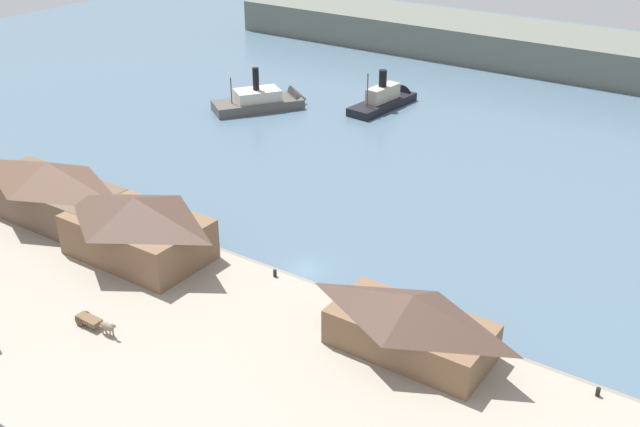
{
  "coord_description": "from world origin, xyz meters",
  "views": [
    {
      "loc": [
        48.24,
        -67.62,
        49.67
      ],
      "look_at": [
        -5.08,
        10.8,
        2.0
      ],
      "focal_mm": 42.5,
      "sensor_mm": 36.0,
      "label": 1
    }
  ],
  "objects_px": {
    "ferry_shed_central_terminal": "(137,226)",
    "ferry_shed_customs_shed": "(411,323)",
    "mooring_post_west": "(275,273)",
    "ferry_shed_west_terminal": "(51,190)",
    "mooring_post_east": "(598,392)",
    "ferry_departing_north": "(269,101)",
    "horse_cart": "(96,322)",
    "ferry_moored_east": "(388,98)"
  },
  "relations": [
    {
      "from": "ferry_departing_north",
      "to": "ferry_shed_west_terminal",
      "type": "bearing_deg",
      "value": -83.54
    },
    {
      "from": "horse_cart",
      "to": "mooring_post_east",
      "type": "relative_size",
      "value": 6.64
    },
    {
      "from": "mooring_post_east",
      "to": "ferry_departing_north",
      "type": "relative_size",
      "value": 0.05
    },
    {
      "from": "ferry_shed_customs_shed",
      "to": "ferry_departing_north",
      "type": "relative_size",
      "value": 0.88
    },
    {
      "from": "ferry_shed_customs_shed",
      "to": "ferry_departing_north",
      "type": "height_order",
      "value": "ferry_departing_north"
    },
    {
      "from": "mooring_post_east",
      "to": "ferry_departing_north",
      "type": "distance_m",
      "value": 96.56
    },
    {
      "from": "ferry_moored_east",
      "to": "ferry_shed_central_terminal",
      "type": "bearing_deg",
      "value": -86.06
    },
    {
      "from": "ferry_shed_customs_shed",
      "to": "horse_cart",
      "type": "xyz_separation_m",
      "value": [
        -30.06,
        -15.94,
        -2.51
      ]
    },
    {
      "from": "horse_cart",
      "to": "ferry_departing_north",
      "type": "bearing_deg",
      "value": 114.02
    },
    {
      "from": "ferry_shed_central_terminal",
      "to": "mooring_post_west",
      "type": "bearing_deg",
      "value": 17.59
    },
    {
      "from": "ferry_shed_central_terminal",
      "to": "horse_cart",
      "type": "height_order",
      "value": "ferry_shed_central_terminal"
    },
    {
      "from": "ferry_shed_central_terminal",
      "to": "mooring_post_west",
      "type": "height_order",
      "value": "ferry_shed_central_terminal"
    },
    {
      "from": "mooring_post_east",
      "to": "ferry_moored_east",
      "type": "bearing_deg",
      "value": 132.3
    },
    {
      "from": "mooring_post_west",
      "to": "ferry_shed_central_terminal",
      "type": "bearing_deg",
      "value": -162.41
    },
    {
      "from": "ferry_shed_west_terminal",
      "to": "horse_cart",
      "type": "bearing_deg",
      "value": -30.24
    },
    {
      "from": "ferry_shed_west_terminal",
      "to": "horse_cart",
      "type": "height_order",
      "value": "ferry_shed_west_terminal"
    },
    {
      "from": "ferry_shed_customs_shed",
      "to": "mooring_post_east",
      "type": "relative_size",
      "value": 18.99
    },
    {
      "from": "horse_cart",
      "to": "ferry_moored_east",
      "type": "xyz_separation_m",
      "value": [
        -13.11,
        87.44,
        -0.61
      ]
    },
    {
      "from": "ferry_shed_west_terminal",
      "to": "mooring_post_east",
      "type": "xyz_separation_m",
      "value": [
        74.32,
        4.69,
        -3.86
      ]
    },
    {
      "from": "ferry_departing_north",
      "to": "mooring_post_west",
      "type": "bearing_deg",
      "value": -51.64
    },
    {
      "from": "ferry_shed_west_terminal",
      "to": "ferry_departing_north",
      "type": "distance_m",
      "value": 58.02
    },
    {
      "from": "ferry_shed_west_terminal",
      "to": "mooring_post_west",
      "type": "distance_m",
      "value": 35.79
    },
    {
      "from": "ferry_shed_west_terminal",
      "to": "mooring_post_east",
      "type": "distance_m",
      "value": 74.57
    },
    {
      "from": "ferry_moored_east",
      "to": "mooring_post_west",
      "type": "bearing_deg",
      "value": -71.58
    },
    {
      "from": "mooring_post_west",
      "to": "ferry_departing_north",
      "type": "distance_m",
      "value": 67.31
    },
    {
      "from": "ferry_shed_central_terminal",
      "to": "ferry_moored_east",
      "type": "relative_size",
      "value": 0.94
    },
    {
      "from": "ferry_shed_west_terminal",
      "to": "ferry_shed_customs_shed",
      "type": "distance_m",
      "value": 55.9
    },
    {
      "from": "mooring_post_west",
      "to": "ferry_shed_west_terminal",
      "type": "bearing_deg",
      "value": -172.35
    },
    {
      "from": "horse_cart",
      "to": "ferry_departing_north",
      "type": "xyz_separation_m",
      "value": [
        -32.35,
        72.57,
        -0.62
      ]
    },
    {
      "from": "mooring_post_west",
      "to": "horse_cart",
      "type": "bearing_deg",
      "value": -115.47
    },
    {
      "from": "ferry_shed_west_terminal",
      "to": "mooring_post_east",
      "type": "relative_size",
      "value": 24.13
    },
    {
      "from": "ferry_shed_west_terminal",
      "to": "mooring_post_east",
      "type": "bearing_deg",
      "value": 3.61
    },
    {
      "from": "ferry_shed_west_terminal",
      "to": "horse_cart",
      "type": "distance_m",
      "value": 30.09
    },
    {
      "from": "mooring_post_west",
      "to": "ferry_moored_east",
      "type": "distance_m",
      "value": 71.31
    },
    {
      "from": "mooring_post_east",
      "to": "ferry_departing_north",
      "type": "bearing_deg",
      "value": 146.84
    },
    {
      "from": "ferry_shed_west_terminal",
      "to": "ferry_shed_customs_shed",
      "type": "bearing_deg",
      "value": 0.91
    },
    {
      "from": "ferry_shed_central_terminal",
      "to": "mooring_post_east",
      "type": "distance_m",
      "value": 56.94
    },
    {
      "from": "mooring_post_west",
      "to": "mooring_post_east",
      "type": "bearing_deg",
      "value": -0.06
    },
    {
      "from": "ferry_shed_central_terminal",
      "to": "ferry_departing_north",
      "type": "bearing_deg",
      "value": 112.6
    },
    {
      "from": "mooring_post_east",
      "to": "ferry_moored_east",
      "type": "relative_size",
      "value": 0.05
    },
    {
      "from": "ferry_moored_east",
      "to": "horse_cart",
      "type": "bearing_deg",
      "value": -81.48
    },
    {
      "from": "ferry_shed_central_terminal",
      "to": "ferry_shed_customs_shed",
      "type": "xyz_separation_m",
      "value": [
        38.12,
        1.69,
        -0.72
      ]
    }
  ]
}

